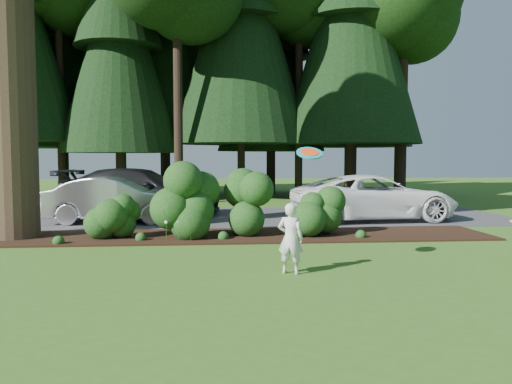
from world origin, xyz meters
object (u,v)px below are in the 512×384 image
(child, at_px, (290,238))
(frisbee, at_px, (309,153))
(car_silver_wagon, at_px, (116,200))
(car_white_suv, at_px, (374,197))
(car_dark_suv, at_px, (140,192))

(child, distance_m, frisbee, 1.63)
(car_silver_wagon, height_order, child, car_silver_wagon)
(car_white_suv, bearing_deg, car_dark_suv, 69.93)
(car_silver_wagon, distance_m, child, 8.59)
(car_silver_wagon, distance_m, frisbee, 8.69)
(child, bearing_deg, car_white_suv, -94.83)
(car_white_suv, height_order, frisbee, frisbee)
(car_silver_wagon, relative_size, car_white_suv, 0.81)
(car_silver_wagon, xyz_separation_m, car_dark_suv, (0.42, 2.22, 0.12))
(car_dark_suv, height_order, frisbee, frisbee)
(car_white_suv, relative_size, child, 4.19)
(car_silver_wagon, xyz_separation_m, child, (4.51, -7.31, -0.11))
(car_silver_wagon, xyz_separation_m, car_white_suv, (8.45, -0.04, 0.03))
(car_white_suv, xyz_separation_m, frisbee, (-3.54, -6.98, 1.42))
(car_silver_wagon, bearing_deg, child, -144.74)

